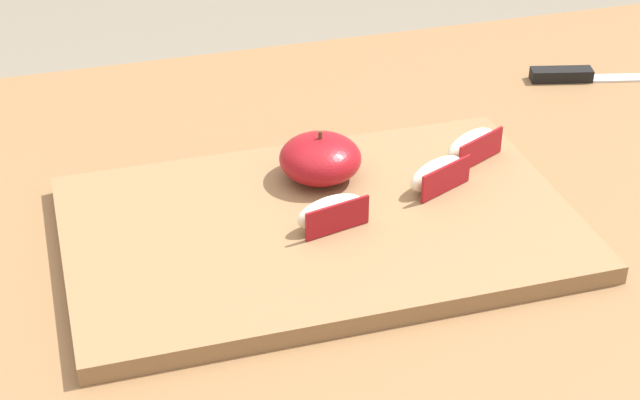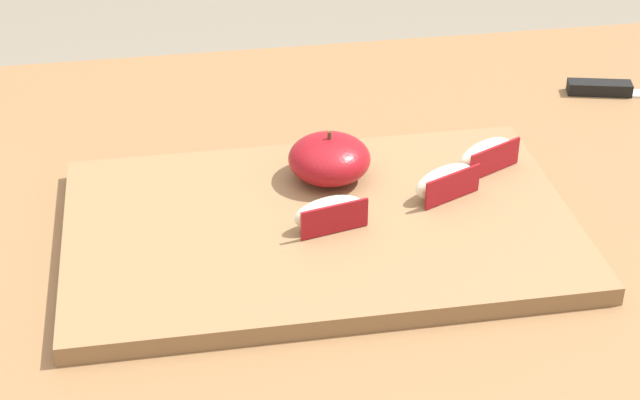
{
  "view_description": "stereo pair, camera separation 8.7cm",
  "coord_description": "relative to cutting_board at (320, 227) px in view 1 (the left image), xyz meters",
  "views": [
    {
      "loc": [
        -0.15,
        -0.72,
        1.25
      ],
      "look_at": [
        0.06,
        -0.01,
        0.78
      ],
      "focal_mm": 57.02,
      "sensor_mm": 36.0,
      "label": 1
    },
    {
      "loc": [
        -0.07,
        -0.74,
        1.25
      ],
      "look_at": [
        0.06,
        -0.01,
        0.78
      ],
      "focal_mm": 57.02,
      "sensor_mm": 36.0,
      "label": 2
    }
  ],
  "objects": [
    {
      "name": "apple_wedge_near_knife",
      "position": [
        0.12,
        0.02,
        0.02
      ],
      "size": [
        0.07,
        0.05,
        0.03
      ],
      "color": "#F4EACC",
      "rests_on": "cutting_board"
    },
    {
      "name": "paring_knife",
      "position": [
        0.37,
        0.22,
        -0.0
      ],
      "size": [
        0.16,
        0.06,
        0.01
      ],
      "color": "silver",
      "rests_on": "dining_table"
    },
    {
      "name": "cutting_board",
      "position": [
        0.0,
        0.0,
        0.0
      ],
      "size": [
        0.44,
        0.28,
        0.02
      ],
      "color": "olive",
      "rests_on": "dining_table"
    },
    {
      "name": "apple_half_skin_up",
      "position": [
        0.02,
        0.07,
        0.03
      ],
      "size": [
        0.08,
        0.08,
        0.05
      ],
      "color": "maroon",
      "rests_on": "cutting_board"
    },
    {
      "name": "dining_table",
      "position": [
        -0.06,
        0.01,
        -0.11
      ],
      "size": [
        1.42,
        0.82,
        0.75
      ],
      "color": "brown",
      "rests_on": "ground_plane"
    },
    {
      "name": "apple_wedge_front",
      "position": [
        0.01,
        -0.01,
        0.02
      ],
      "size": [
        0.07,
        0.04,
        0.03
      ],
      "color": "#F4EACC",
      "rests_on": "cutting_board"
    },
    {
      "name": "apple_wedge_back",
      "position": [
        0.17,
        0.06,
        0.02
      ],
      "size": [
        0.07,
        0.05,
        0.03
      ],
      "color": "#F4EACC",
      "rests_on": "cutting_board"
    }
  ]
}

